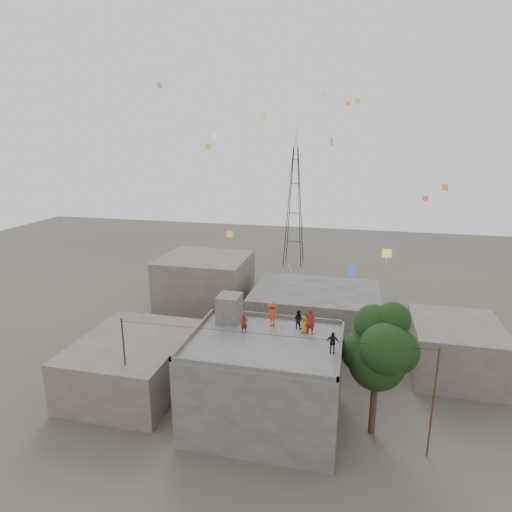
{
  "coord_description": "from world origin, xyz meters",
  "views": [
    {
      "loc": [
        5.37,
        -25.15,
        18.82
      ],
      "look_at": [
        -0.89,
        1.24,
        11.53
      ],
      "focal_mm": 30.0,
      "sensor_mm": 36.0,
      "label": 1
    }
  ],
  "objects": [
    {
      "name": "ground",
      "position": [
        0.0,
        0.0,
        0.0
      ],
      "size": [
        140.0,
        140.0,
        0.0
      ],
      "primitive_type": "plane",
      "color": "#433E37",
      "rests_on": "ground"
    },
    {
      "name": "main_building",
      "position": [
        0.0,
        0.0,
        3.05
      ],
      "size": [
        10.0,
        8.0,
        6.1
      ],
      "color": "#474543",
      "rests_on": "ground"
    },
    {
      "name": "parapet",
      "position": [
        0.0,
        0.0,
        6.25
      ],
      "size": [
        10.0,
        8.0,
        0.3
      ],
      "color": "#474543",
      "rests_on": "main_building"
    },
    {
      "name": "stair_head_box",
      "position": [
        -3.2,
        2.6,
        7.1
      ],
      "size": [
        1.6,
        1.8,
        2.0
      ],
      "primitive_type": "cube",
      "color": "#474543",
      "rests_on": "main_building"
    },
    {
      "name": "neighbor_west",
      "position": [
        -11.0,
        2.0,
        2.0
      ],
      "size": [
        8.0,
        10.0,
        4.0
      ],
      "primitive_type": "cube",
      "color": "#595146",
      "rests_on": "ground"
    },
    {
      "name": "neighbor_north",
      "position": [
        2.0,
        14.0,
        2.5
      ],
      "size": [
        12.0,
        9.0,
        5.0
      ],
      "primitive_type": "cube",
      "color": "#474543",
      "rests_on": "ground"
    },
    {
      "name": "neighbor_northwest",
      "position": [
        -10.0,
        16.0,
        3.5
      ],
      "size": [
        9.0,
        8.0,
        7.0
      ],
      "primitive_type": "cube",
      "color": "#595146",
      "rests_on": "ground"
    },
    {
      "name": "neighbor_east",
      "position": [
        14.0,
        10.0,
        2.2
      ],
      "size": [
        7.0,
        8.0,
        4.4
      ],
      "primitive_type": "cube",
      "color": "#595146",
      "rests_on": "ground"
    },
    {
      "name": "tree",
      "position": [
        7.37,
        0.6,
        6.1
      ],
      "size": [
        4.9,
        4.6,
        9.1
      ],
      "color": "black",
      "rests_on": "ground"
    },
    {
      "name": "utility_line",
      "position": [
        0.5,
        -1.25,
        3.83
      ],
      "size": [
        20.12,
        0.62,
        7.4
      ],
      "color": "black",
      "rests_on": "ground"
    },
    {
      "name": "transmission_tower",
      "position": [
        -4.0,
        40.0,
        9.07
      ],
      "size": [
        2.97,
        2.97,
        20.01
      ],
      "color": "black",
      "rests_on": "ground"
    },
    {
      "name": "person_red_adult",
      "position": [
        2.77,
        1.82,
        7.03
      ],
      "size": [
        0.79,
        0.65,
        1.85
      ],
      "primitive_type": "imported",
      "rotation": [
        0.0,
        0.0,
        2.8
      ],
      "color": "maroon",
      "rests_on": "main_building"
    },
    {
      "name": "person_orange_child",
      "position": [
        2.39,
        1.88,
        6.7
      ],
      "size": [
        0.69,
        0.59,
        1.2
      ],
      "primitive_type": "imported",
      "rotation": [
        0.0,
        0.0,
        -0.42
      ],
      "color": "#C96217",
      "rests_on": "main_building"
    },
    {
      "name": "person_dark_child",
      "position": [
        1.84,
        2.51,
        6.77
      ],
      "size": [
        0.78,
        0.69,
        1.35
      ],
      "primitive_type": "imported",
      "rotation": [
        0.0,
        0.0,
        2.83
      ],
      "color": "black",
      "rests_on": "main_building"
    },
    {
      "name": "person_dark_adult",
      "position": [
        4.4,
        -0.6,
        6.8
      ],
      "size": [
        0.83,
        0.37,
        1.4
      ],
      "primitive_type": "imported",
      "rotation": [
        0.0,
        0.0,
        0.03
      ],
      "color": "black",
      "rests_on": "main_building"
    },
    {
      "name": "person_orange_adult",
      "position": [
        -0.02,
        2.52,
        6.99
      ],
      "size": [
        1.31,
        1.24,
        1.78
      ],
      "primitive_type": "imported",
      "rotation": [
        0.0,
        0.0,
        -2.46
      ],
      "color": "red",
      "rests_on": "main_building"
    },
    {
      "name": "person_red_child",
      "position": [
        -1.65,
        0.97,
        6.76
      ],
      "size": [
        0.58,
        0.54,
        1.33
      ],
      "primitive_type": "imported",
      "rotation": [
        0.0,
        0.0,
        0.62
      ],
      "color": "maroon",
      "rests_on": "main_building"
    },
    {
      "name": "kites",
      "position": [
        2.16,
        6.25,
        16.42
      ],
      "size": [
        20.1,
        17.42,
        12.75
      ],
      "color": "orange",
      "rests_on": "ground"
    }
  ]
}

